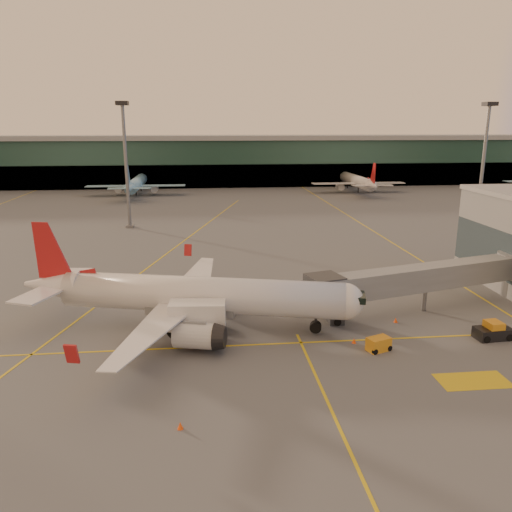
{
  "coord_description": "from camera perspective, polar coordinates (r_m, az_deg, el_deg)",
  "views": [
    {
      "loc": [
        -4.11,
        -39.89,
        20.81
      ],
      "look_at": [
        2.1,
        20.26,
        5.0
      ],
      "focal_mm": 35.0,
      "sensor_mm": 36.0,
      "label": 1
    }
  ],
  "objects": [
    {
      "name": "gpu_cart",
      "position": [
        49.67,
        13.85,
        -9.77
      ],
      "size": [
        2.56,
        2.06,
        1.31
      ],
      "rotation": [
        0.0,
        0.0,
        0.37
      ],
      "color": "orange",
      "rests_on": "ground"
    },
    {
      "name": "mast_west_near",
      "position": [
        107.25,
        -14.69,
        11.01
      ],
      "size": [
        2.4,
        2.4,
        25.6
      ],
      "color": "slate",
      "rests_on": "ground"
    },
    {
      "name": "ground",
      "position": [
        45.18,
        -0.02,
        -12.77
      ],
      "size": [
        600.0,
        600.0,
        0.0
      ],
      "primitive_type": "plane",
      "color": "#4C4F54",
      "rests_on": "ground"
    },
    {
      "name": "jet_bridge",
      "position": [
        61.26,
        19.86,
        -2.33
      ],
      "size": [
        30.08,
        11.16,
        5.58
      ],
      "color": "slate",
      "rests_on": "ground"
    },
    {
      "name": "cone_wing_left",
      "position": [
        69.54,
        -8.18,
        -2.69
      ],
      "size": [
        0.43,
        0.43,
        0.54
      ],
      "color": "#FF4D0D",
      "rests_on": "ground"
    },
    {
      "name": "catering_truck",
      "position": [
        49.54,
        -6.61,
        -7.26
      ],
      "size": [
        5.62,
        2.85,
        4.23
      ],
      "rotation": [
        0.0,
        0.0,
        -0.08
      ],
      "color": "#C33D1B",
      "rests_on": "ground"
    },
    {
      "name": "cone_nose",
      "position": [
        56.99,
        15.67,
        -7.06
      ],
      "size": [
        0.42,
        0.42,
        0.53
      ],
      "color": "#FF4D0D",
      "rests_on": "ground"
    },
    {
      "name": "cone_fwd",
      "position": [
        50.89,
        11.14,
        -9.48
      ],
      "size": [
        0.4,
        0.4,
        0.51
      ],
      "color": "#FF4D0D",
      "rests_on": "ground"
    },
    {
      "name": "mast_east_near",
      "position": [
        117.95,
        24.62,
        10.46
      ],
      "size": [
        2.4,
        2.4,
        25.6
      ],
      "color": "slate",
      "rests_on": "ground"
    },
    {
      "name": "terminal",
      "position": [
        182.13,
        -4.68,
        10.81
      ],
      "size": [
        400.0,
        20.0,
        17.6
      ],
      "color": "#19382D",
      "rests_on": "ground"
    },
    {
      "name": "main_airplane",
      "position": [
        52.75,
        -7.52,
        -4.55
      ],
      "size": [
        36.09,
        32.86,
        11.02
      ],
      "rotation": [
        0.0,
        0.0,
        -0.24
      ],
      "color": "silver",
      "rests_on": "ground"
    },
    {
      "name": "distant_aircraft_row",
      "position": [
        160.15,
        -11.99,
        6.87
      ],
      "size": [
        290.0,
        34.0,
        13.0
      ],
      "color": "#82BAD9",
      "rests_on": "ground"
    },
    {
      "name": "cone_wing_right",
      "position": [
        37.65,
        -8.65,
        -18.61
      ],
      "size": [
        0.42,
        0.42,
        0.54
      ],
      "color": "#FF4D0D",
      "rests_on": "ground"
    },
    {
      "name": "taxi_markings",
      "position": [
        86.97,
        -7.84,
        0.67
      ],
      "size": [
        100.12,
        173.0,
        0.01
      ],
      "color": "gold",
      "rests_on": "ground"
    },
    {
      "name": "pushback_tug",
      "position": [
        56.08,
        25.48,
        -7.82
      ],
      "size": [
        3.69,
        2.21,
        1.83
      ],
      "rotation": [
        0.0,
        0.0,
        0.08
      ],
      "color": "black",
      "rests_on": "ground"
    }
  ]
}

